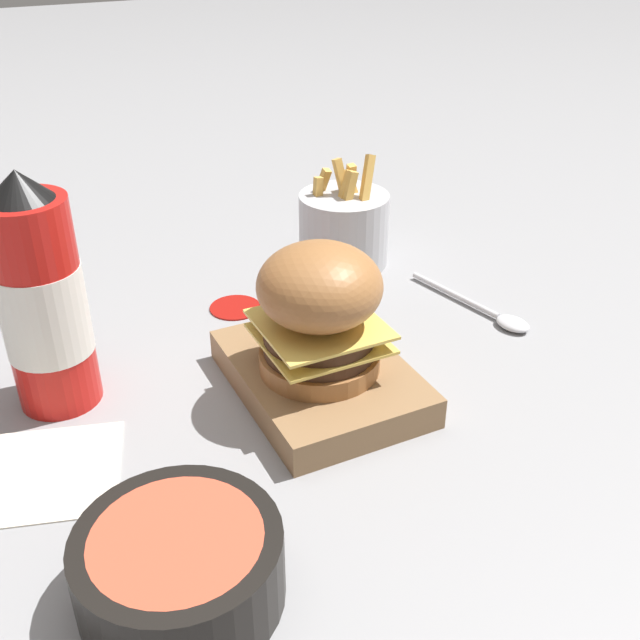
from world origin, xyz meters
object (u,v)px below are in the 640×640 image
serving_board (320,377)px  fries_basket (344,228)px  burger (317,307)px  side_bowl (180,565)px  spoon (493,314)px  ketchup_bottle (42,302)px

serving_board → fries_basket: (-0.25, 0.16, 0.03)m
burger → side_bowl: size_ratio=0.88×
spoon → burger: bearing=-92.9°
serving_board → ketchup_bottle: 0.27m
spoon → serving_board: bearing=-93.2°
serving_board → burger: bearing=-63.8°
ketchup_bottle → side_bowl: (0.29, 0.04, -0.08)m
burger → fries_basket: size_ratio=0.87×
burger → spoon: (-0.04, 0.25, -0.09)m
fries_basket → side_bowl: size_ratio=1.02×
burger → side_bowl: bearing=-47.3°
ketchup_bottle → fries_basket: size_ratio=1.58×
ketchup_bottle → fries_basket: 0.43m
ketchup_bottle → side_bowl: size_ratio=1.60×
serving_board → burger: burger is taller
spoon → fries_basket: bearing=-170.1°
ketchup_bottle → spoon: bearing=82.6°
serving_board → fries_basket: bearing=147.7°
burger → spoon: 0.27m
serving_board → fries_basket: size_ratio=1.43×
fries_basket → side_bowl: (0.44, -0.36, -0.02)m
spoon → ketchup_bottle: bearing=-109.6°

